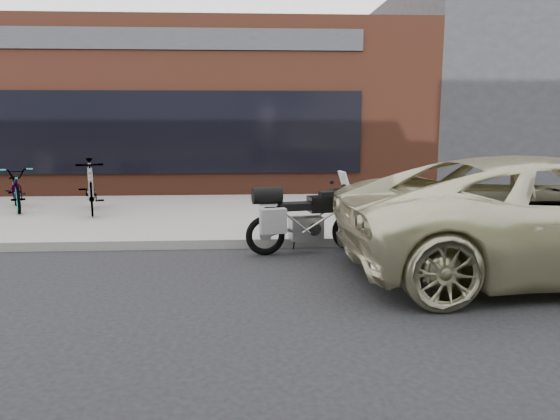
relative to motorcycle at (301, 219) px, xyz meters
name	(u,v)px	position (x,y,z in m)	size (l,w,h in m)	color
ground	(227,358)	(-1.01, -3.68, -0.55)	(120.00, 120.00, 0.00)	black
near_sidewalk	(239,212)	(-1.01, 3.32, -0.47)	(44.00, 6.00, 0.15)	gray
storefront	(181,111)	(-3.01, 10.30, 1.70)	(14.00, 10.07, 4.50)	#54281B
neighbour_building	(534,89)	(8.99, 10.32, 2.45)	(10.00, 10.00, 6.00)	#2B2B30
motorcycle	(301,219)	(0.00, 0.00, 0.00)	(1.99, 0.87, 1.27)	black
minivan	(556,217)	(3.25, -1.38, 0.25)	(2.65, 5.74, 1.59)	beige
bicycle_front	(17,188)	(-5.66, 3.39, 0.06)	(0.61, 1.74, 0.92)	gray
bicycle_rear	(91,186)	(-4.01, 2.97, 0.15)	(0.51, 1.82, 1.10)	gray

